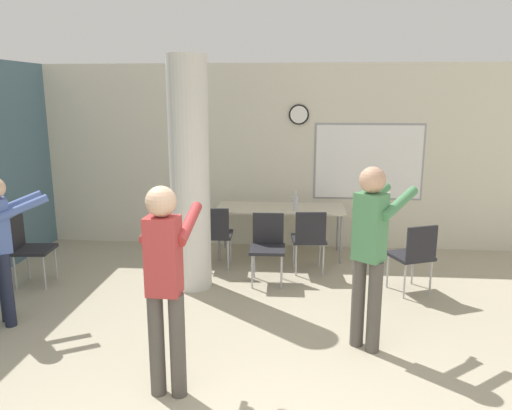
{
  "coord_description": "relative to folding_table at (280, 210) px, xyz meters",
  "views": [
    {
      "loc": [
        0.51,
        -2.6,
        2.36
      ],
      "look_at": [
        0.04,
        2.84,
        1.14
      ],
      "focal_mm": 35.0,
      "sensor_mm": 36.0,
      "label": 1
    }
  ],
  "objects": [
    {
      "name": "support_pillar",
      "position": [
        -1.04,
        -1.31,
        0.71
      ],
      "size": [
        0.48,
        0.48,
        2.8
      ],
      "color": "silver",
      "rests_on": "ground_plane"
    },
    {
      "name": "chair_by_left_wall",
      "position": [
        -3.1,
        -1.42,
        -0.18
      ],
      "size": [
        0.48,
        0.48,
        0.87
      ],
      "color": "#232328",
      "rests_on": "ground_plane"
    },
    {
      "name": "person_playing_front",
      "position": [
        -0.75,
        -3.58,
        0.32
      ],
      "size": [
        0.39,
        0.68,
        1.7
      ],
      "color": "#514C47",
      "rests_on": "ground_plane"
    },
    {
      "name": "chair_table_right",
      "position": [
        0.41,
        -0.72,
        -0.18
      ],
      "size": [
        0.48,
        0.48,
        0.87
      ],
      "color": "#232328",
      "rests_on": "ground_plane"
    },
    {
      "name": "person_playing_side",
      "position": [
        0.92,
        -2.69,
        0.34
      ],
      "size": [
        0.64,
        0.69,
        1.74
      ],
      "color": "#514C47",
      "rests_on": "ground_plane"
    },
    {
      "name": "bottle_on_table",
      "position": [
        0.22,
        -0.13,
        0.15
      ],
      "size": [
        0.07,
        0.07,
        0.28
      ],
      "color": "silver",
      "rests_on": "folding_table"
    },
    {
      "name": "folding_table",
      "position": [
        0.0,
        0.0,
        0.0
      ],
      "size": [
        1.85,
        0.71,
        0.73
      ],
      "color": "beige",
      "rests_on": "ground_plane"
    },
    {
      "name": "chair_mid_room",
      "position": [
        1.64,
        -1.32,
        -0.18
      ],
      "size": [
        0.58,
        0.58,
        0.87
      ],
      "color": "#232328",
      "rests_on": "ground_plane"
    },
    {
      "name": "wall_back",
      "position": [
        -0.23,
        0.55,
        0.71
      ],
      "size": [
        8.0,
        0.15,
        2.8
      ],
      "color": "beige",
      "rests_on": "ground_plane"
    },
    {
      "name": "person_watching_back",
      "position": [
        -2.73,
        -2.49,
        0.23
      ],
      "size": [
        0.6,
        0.58,
        1.55
      ],
      "color": "#1E2338",
      "rests_on": "ground_plane"
    },
    {
      "name": "chair_table_front",
      "position": [
        -0.12,
        -1.07,
        -0.18
      ],
      "size": [
        0.45,
        0.45,
        0.87
      ],
      "color": "#232328",
      "rests_on": "ground_plane"
    },
    {
      "name": "chair_table_left",
      "position": [
        -0.86,
        -0.61,
        -0.18
      ],
      "size": [
        0.46,
        0.46,
        0.87
      ],
      "color": "#232328",
      "rests_on": "ground_plane"
    }
  ]
}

